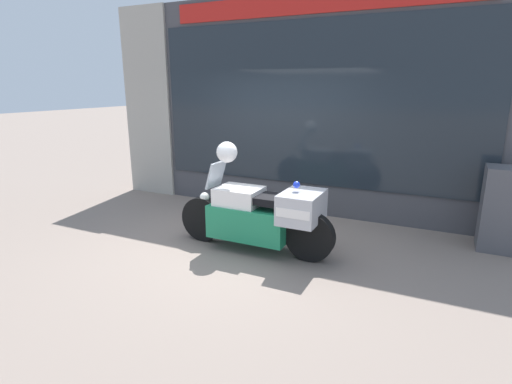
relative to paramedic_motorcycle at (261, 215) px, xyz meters
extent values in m
plane|color=gray|center=(-0.46, 0.09, -0.52)|extent=(60.00, 60.00, 0.00)
cube|color=#424247|center=(-0.46, 2.09, 1.32)|extent=(6.98, 0.40, 3.70)
cube|color=#A39E93|center=(-3.41, 2.11, 1.32)|extent=(1.08, 0.55, 3.70)
cube|color=#1E262D|center=(0.05, 1.87, 1.37)|extent=(5.68, 0.02, 2.70)
cube|color=red|center=(0.05, 1.87, 2.94)|extent=(5.11, 0.03, 0.32)
cube|color=slate|center=(0.01, 2.10, -0.25)|extent=(5.46, 0.30, 0.55)
cube|color=silver|center=(0.01, 2.24, 0.72)|extent=(5.46, 0.02, 1.42)
cube|color=beige|center=(0.01, 2.10, 1.42)|extent=(5.46, 0.30, 0.02)
cube|color=#C68E19|center=(-1.93, 2.10, 1.46)|extent=(0.18, 0.04, 0.05)
cube|color=#195623|center=(-0.64, 2.10, 1.46)|extent=(0.18, 0.04, 0.05)
cube|color=navy|center=(0.66, 2.10, 1.46)|extent=(0.18, 0.04, 0.05)
cube|color=maroon|center=(1.95, 2.10, 1.46)|extent=(0.18, 0.04, 0.05)
cube|color=orange|center=(-1.92, 2.03, 0.16)|extent=(0.19, 0.02, 0.27)
cube|color=red|center=(-0.63, 2.03, 0.16)|extent=(0.19, 0.02, 0.27)
cube|color=#2866B7|center=(0.65, 2.03, 0.16)|extent=(0.19, 0.04, 0.27)
cube|color=white|center=(1.94, 2.03, 0.16)|extent=(0.19, 0.03, 0.27)
cylinder|color=black|center=(-0.94, 0.01, -0.20)|extent=(0.65, 0.14, 0.65)
cylinder|color=black|center=(0.69, 0.00, -0.20)|extent=(0.65, 0.14, 0.65)
cube|color=#1E8456|center=(-0.17, 0.00, -0.12)|extent=(1.11, 0.55, 0.45)
cube|color=white|center=(-0.34, 0.00, 0.21)|extent=(0.61, 0.50, 0.27)
cube|color=black|center=(0.09, 0.00, 0.23)|extent=(0.65, 0.41, 0.10)
cube|color=#B7B7BC|center=(0.57, 0.00, 0.19)|extent=(0.49, 0.68, 0.38)
cube|color=white|center=(0.57, 0.00, 0.19)|extent=(0.44, 0.69, 0.11)
cube|color=#B2BCC6|center=(-0.70, 0.00, 0.49)|extent=(0.14, 0.38, 0.37)
sphere|color=white|center=(-0.90, 0.01, 0.14)|extent=(0.14, 0.14, 0.14)
sphere|color=blue|center=(0.49, 0.00, 0.47)|extent=(0.09, 0.09, 0.09)
cube|color=#4C4C51|center=(3.04, 1.47, 0.06)|extent=(0.71, 0.49, 1.16)
sphere|color=white|center=(-0.52, 0.00, 0.82)|extent=(0.29, 0.29, 0.29)
camera|label=1|loc=(2.13, -4.66, 1.69)|focal=28.00mm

